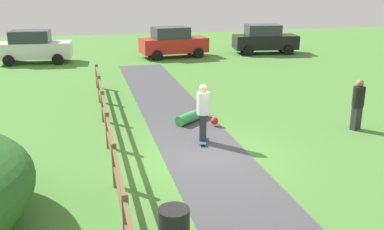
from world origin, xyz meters
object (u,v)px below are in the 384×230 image
skater_fallen (195,117)px  parked_car_red (173,42)px  parked_car_white (34,47)px  skater_riding (203,110)px  bystander_black (358,102)px  parked_car_black (265,39)px

skater_fallen → parked_car_red: parked_car_red is taller
parked_car_white → skater_fallen: bearing=-64.4°
skater_riding → bystander_black: 5.19m
skater_riding → bystander_black: (5.19, -0.02, -0.10)m
skater_riding → skater_fallen: skater_riding is taller
skater_riding → parked_car_black: (8.53, 15.38, -0.06)m
skater_riding → parked_car_black: 17.59m
skater_fallen → parked_car_black: 15.74m
skater_riding → bystander_black: skater_riding is taller
bystander_black → parked_car_black: bearing=77.8°
bystander_black → parked_car_white: (-11.32, 15.40, 0.04)m
parked_car_red → parked_car_black: size_ratio=1.00×
skater_riding → parked_car_red: size_ratio=0.41×
skater_riding → bystander_black: size_ratio=1.07×
bystander_black → skater_riding: bearing=179.8°
skater_riding → parked_car_black: parked_car_black is taller
bystander_black → skater_fallen: bearing=157.5°
bystander_black → parked_car_red: bearing=100.8°
skater_riding → parked_car_red: (2.26, 15.37, -0.06)m
bystander_black → parked_car_black: size_ratio=0.38×
skater_riding → skater_fallen: bearing=82.7°
skater_fallen → parked_car_red: (2.01, 13.35, 0.76)m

